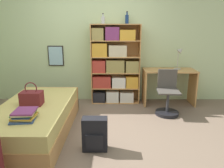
{
  "coord_description": "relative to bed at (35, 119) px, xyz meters",
  "views": [
    {
      "loc": [
        0.43,
        -3.14,
        1.64
      ],
      "look_at": [
        0.41,
        0.2,
        0.75
      ],
      "focal_mm": 35.0,
      "sensor_mm": 36.0,
      "label": 1
    }
  ],
  "objects": [
    {
      "name": "bed",
      "position": [
        0.0,
        0.0,
        0.0
      ],
      "size": [
        1.04,
        2.03,
        0.47
      ],
      "color": "tan",
      "rests_on": "ground_plane"
    },
    {
      "name": "bottle_green",
      "position": [
        1.01,
        1.45,
        1.53
      ],
      "size": [
        0.08,
        0.08,
        0.21
      ],
      "color": "#B7BCC1",
      "rests_on": "bookcase"
    },
    {
      "name": "desk_lamp",
      "position": [
        2.61,
        1.41,
        0.85
      ],
      "size": [
        0.2,
        0.15,
        0.48
      ],
      "color": "#ADA89E",
      "rests_on": "desk"
    },
    {
      "name": "wall_back",
      "position": [
        0.79,
        1.67,
        1.07
      ],
      "size": [
        10.0,
        0.09,
        2.6
      ],
      "color": "beige",
      "rests_on": "ground_plane"
    },
    {
      "name": "backpack",
      "position": [
        0.98,
        -0.5,
        -0.0
      ],
      "size": [
        0.34,
        0.2,
        0.46
      ],
      "color": "black",
      "rests_on": "ground_plane"
    },
    {
      "name": "handbag",
      "position": [
        -0.02,
        -0.01,
        0.35
      ],
      "size": [
        0.32,
        0.22,
        0.36
      ],
      "color": "maroon",
      "rests_on": "bed"
    },
    {
      "name": "bookcase",
      "position": [
        1.23,
        1.46,
        0.58
      ],
      "size": [
        1.03,
        0.32,
        1.68
      ],
      "color": "tan",
      "rests_on": "ground_plane"
    },
    {
      "name": "ground_plane",
      "position": [
        0.79,
        -0.02,
        -0.23
      ],
      "size": [
        14.0,
        14.0,
        0.0
      ],
      "primitive_type": "plane",
      "color": "#756051"
    },
    {
      "name": "bottle_brown",
      "position": [
        1.5,
        1.51,
        1.55
      ],
      "size": [
        0.07,
        0.07,
        0.25
      ],
      "color": "navy",
      "rests_on": "bookcase"
    },
    {
      "name": "desk_chair",
      "position": [
        2.25,
        0.78,
        0.04
      ],
      "size": [
        0.44,
        0.44,
        0.85
      ],
      "color": "black",
      "rests_on": "ground_plane"
    },
    {
      "name": "book_stack_on_bed",
      "position": [
        0.07,
        -0.55,
        0.3
      ],
      "size": [
        0.33,
        0.37,
        0.13
      ],
      "color": "#334C84",
      "rests_on": "bed"
    },
    {
      "name": "desk",
      "position": [
        2.4,
        1.35,
        0.28
      ],
      "size": [
        1.08,
        0.54,
        0.75
      ],
      "color": "tan",
      "rests_on": "ground_plane"
    }
  ]
}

